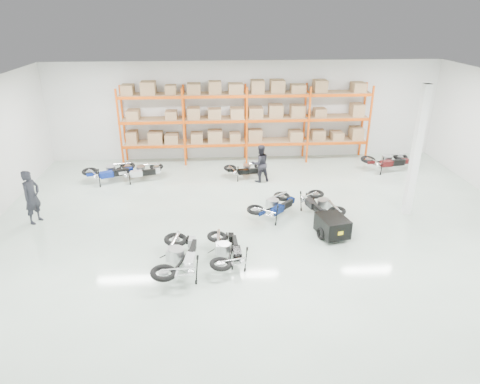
{
  "coord_description": "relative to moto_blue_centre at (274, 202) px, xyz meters",
  "views": [
    {
      "loc": [
        -1.55,
        -12.61,
        6.73
      ],
      "look_at": [
        -0.69,
        0.24,
        1.1
      ],
      "focal_mm": 32.0,
      "sensor_mm": 36.0,
      "label": 1
    }
  ],
  "objects": [
    {
      "name": "moto_black_far_left",
      "position": [
        -1.75,
        -2.82,
        0.0
      ],
      "size": [
        0.96,
        1.81,
        1.15
      ],
      "primitive_type": null,
      "rotation": [
        0.0,
        -0.09,
        3.19
      ],
      "color": "black",
      "rests_on": "ground"
    },
    {
      "name": "room",
      "position": [
        -0.51,
        -0.57,
        1.71
      ],
      "size": [
        18.0,
        18.0,
        18.0
      ],
      "color": "#B9CEBD",
      "rests_on": "ground"
    },
    {
      "name": "structural_column",
      "position": [
        4.69,
        -0.07,
        1.71
      ],
      "size": [
        0.25,
        0.25,
        4.5
      ],
      "primitive_type": "cube",
      "color": "white",
      "rests_on": "ground"
    },
    {
      "name": "moto_back_d",
      "position": [
        5.61,
        4.18,
        0.04
      ],
      "size": [
        2.02,
        1.21,
        1.23
      ],
      "primitive_type": null,
      "rotation": [
        0.0,
        -0.09,
        1.72
      ],
      "color": "#460E0F",
      "rests_on": "ground"
    },
    {
      "name": "moto_silver_left",
      "position": [
        -3.05,
        -3.16,
        0.08
      ],
      "size": [
        1.22,
        2.12,
        1.31
      ],
      "primitive_type": null,
      "rotation": [
        0.0,
        -0.09,
        3.03
      ],
      "color": "#ADAEB4",
      "rests_on": "ground"
    },
    {
      "name": "moto_back_c",
      "position": [
        -0.67,
        3.73,
        -0.06
      ],
      "size": [
        1.67,
        0.98,
        1.03
      ],
      "primitive_type": null,
      "rotation": [
        0.0,
        -0.09,
        1.69
      ],
      "color": "black",
      "rests_on": "ground"
    },
    {
      "name": "trailer",
      "position": [
        1.61,
        -1.6,
        -0.13
      ],
      "size": [
        1.01,
        1.74,
        0.7
      ],
      "rotation": [
        0.0,
        0.0,
        0.24
      ],
      "color": "black",
      "rests_on": "ground"
    },
    {
      "name": "moto_back_a",
      "position": [
        -6.33,
        3.69,
        0.03
      ],
      "size": [
        2.07,
        1.55,
        1.2
      ],
      "primitive_type": null,
      "rotation": [
        0.0,
        -0.09,
        1.95
      ],
      "color": "navy",
      "rests_on": "ground"
    },
    {
      "name": "moto_back_b",
      "position": [
        -5.11,
        3.77,
        -0.02
      ],
      "size": [
        1.84,
        1.21,
        1.1
      ],
      "primitive_type": null,
      "rotation": [
        0.0,
        -0.09,
        1.81
      ],
      "color": "silver",
      "rests_on": "ground"
    },
    {
      "name": "person_left",
      "position": [
        -8.08,
        0.14,
        0.38
      ],
      "size": [
        0.66,
        0.79,
        1.84
      ],
      "primitive_type": "imported",
      "rotation": [
        0.0,
        0.0,
        1.19
      ],
      "color": "black",
      "rests_on": "ground"
    },
    {
      "name": "moto_blue_centre",
      "position": [
        0.0,
        0.0,
        0.0
      ],
      "size": [
        1.88,
        1.87,
        1.15
      ],
      "primitive_type": null,
      "rotation": [
        0.0,
        -0.09,
        2.34
      ],
      "color": "#071547",
      "rests_on": "ground"
    },
    {
      "name": "moto_touring_right",
      "position": [
        1.61,
        0.0,
        0.0
      ],
      "size": [
        1.32,
        1.95,
        1.15
      ],
      "primitive_type": null,
      "rotation": [
        0.0,
        -0.09,
        0.26
      ],
      "color": "black",
      "rests_on": "ground"
    },
    {
      "name": "pallet_rack",
      "position": [
        -0.51,
        5.88,
        1.72
      ],
      "size": [
        11.28,
        0.98,
        3.62
      ],
      "color": "#D64A0B",
      "rests_on": "ground"
    },
    {
      "name": "person_back",
      "position": [
        -0.13,
        3.26,
        0.24
      ],
      "size": [
        0.9,
        0.78,
        1.57
      ],
      "primitive_type": "imported",
      "rotation": [
        0.0,
        0.0,
        3.42
      ],
      "color": "black",
      "rests_on": "ground"
    }
  ]
}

